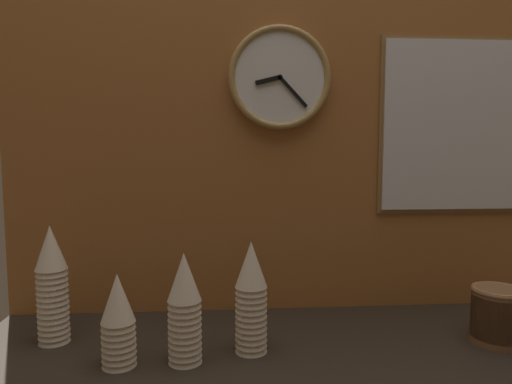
% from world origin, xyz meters
% --- Properties ---
extents(ground_plane, '(1.60, 0.56, 0.04)m').
position_xyz_m(ground_plane, '(0.00, 0.00, -0.02)').
color(ground_plane, black).
extents(wall_tiled_back, '(1.60, 0.03, 1.05)m').
position_xyz_m(wall_tiled_back, '(0.00, 0.27, 0.53)').
color(wall_tiled_back, '#A3602D').
rests_on(wall_tiled_back, ground_plane).
extents(cup_stack_far_left, '(0.08, 0.08, 0.29)m').
position_xyz_m(cup_stack_far_left, '(-0.61, 0.06, 0.15)').
color(cup_stack_far_left, beige).
rests_on(cup_stack_far_left, ground_plane).
extents(cup_stack_center_left, '(0.08, 0.08, 0.25)m').
position_xyz_m(cup_stack_center_left, '(-0.27, -0.07, 0.12)').
color(cup_stack_center_left, beige).
rests_on(cup_stack_center_left, ground_plane).
extents(cup_stack_center, '(0.08, 0.08, 0.26)m').
position_xyz_m(cup_stack_center, '(-0.12, -0.03, 0.13)').
color(cup_stack_center, beige).
rests_on(cup_stack_center, ground_plane).
extents(cup_stack_left, '(0.08, 0.08, 0.21)m').
position_xyz_m(cup_stack_left, '(-0.42, -0.08, 0.10)').
color(cup_stack_left, beige).
rests_on(cup_stack_left, ground_plane).
extents(bowl_stack_far_right, '(0.12, 0.12, 0.14)m').
position_xyz_m(bowl_stack_far_right, '(0.48, -0.03, 0.07)').
color(bowl_stack_far_right, brown).
rests_on(bowl_stack_far_right, ground_plane).
extents(wall_clock, '(0.29, 0.03, 0.29)m').
position_xyz_m(wall_clock, '(-0.03, 0.23, 0.67)').
color(wall_clock, white).
extents(menu_board, '(0.47, 0.01, 0.51)m').
position_xyz_m(menu_board, '(0.50, 0.24, 0.54)').
color(menu_board, olive).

